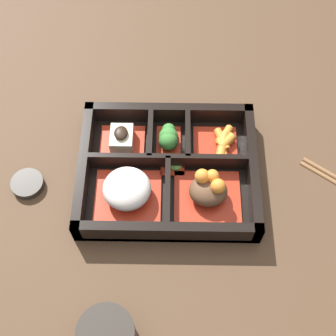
# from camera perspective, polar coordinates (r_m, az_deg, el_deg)

# --- Properties ---
(ground_plane) EXTENTS (3.00, 3.00, 0.00)m
(ground_plane) POSITION_cam_1_polar(r_m,az_deg,el_deg) (0.74, -0.00, -0.96)
(ground_plane) COLOR #4C3523
(bento_base) EXTENTS (0.27, 0.22, 0.01)m
(bento_base) POSITION_cam_1_polar(r_m,az_deg,el_deg) (0.74, -0.00, -0.77)
(bento_base) COLOR black
(bento_base) RESTS_ON ground_plane
(bento_rim) EXTENTS (0.27, 0.22, 0.04)m
(bento_rim) POSITION_cam_1_polar(r_m,az_deg,el_deg) (0.72, 0.01, 0.10)
(bento_rim) COLOR black
(bento_rim) RESTS_ON ground_plane
(bowl_stew) EXTENTS (0.10, 0.09, 0.05)m
(bowl_stew) POSITION_cam_1_polar(r_m,az_deg,el_deg) (0.70, 4.94, -2.74)
(bowl_stew) COLOR #B22D19
(bowl_stew) RESTS_ON bento_base
(bowl_rice) EXTENTS (0.10, 0.09, 0.05)m
(bowl_rice) POSITION_cam_1_polar(r_m,az_deg,el_deg) (0.70, -5.01, -2.67)
(bowl_rice) COLOR #B22D19
(bowl_rice) RESTS_ON bento_base
(bowl_carrots) EXTENTS (0.07, 0.07, 0.02)m
(bowl_carrots) POSITION_cam_1_polar(r_m,az_deg,el_deg) (0.76, 6.39, 3.04)
(bowl_carrots) COLOR #B22D19
(bowl_carrots) RESTS_ON bento_base
(bowl_greens) EXTENTS (0.04, 0.06, 0.04)m
(bowl_greens) POSITION_cam_1_polar(r_m,az_deg,el_deg) (0.75, 0.07, 3.61)
(bowl_greens) COLOR #B22D19
(bowl_greens) RESTS_ON bento_base
(bowl_tofu) EXTENTS (0.07, 0.06, 0.04)m
(bowl_tofu) POSITION_cam_1_polar(r_m,az_deg,el_deg) (0.75, -5.63, 3.47)
(bowl_tofu) COLOR #B22D19
(bowl_tofu) RESTS_ON bento_base
(bowl_pickles) EXTENTS (0.04, 0.04, 0.01)m
(bowl_pickles) POSITION_cam_1_polar(r_m,az_deg,el_deg) (0.73, 0.66, 0.35)
(bowl_pickles) COLOR #B22D19
(bowl_pickles) RESTS_ON bento_base
(sauce_dish) EXTENTS (0.05, 0.05, 0.01)m
(sauce_dish) POSITION_cam_1_polar(r_m,az_deg,el_deg) (0.76, -16.76, -1.84)
(sauce_dish) COLOR #2D2823
(sauce_dish) RESTS_ON ground_plane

